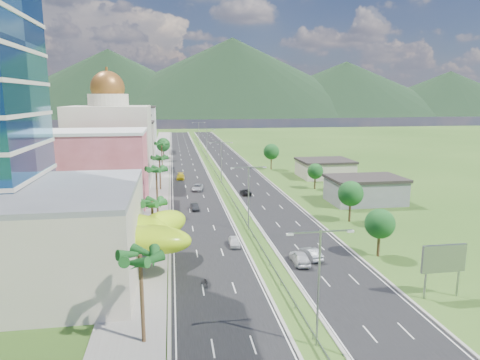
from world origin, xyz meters
name	(u,v)px	position (x,y,z in m)	size (l,w,h in m)	color
ground	(260,250)	(0.00, 0.00, 0.00)	(500.00, 500.00, 0.00)	#2D5119
road_left	(187,162)	(-7.50, 90.00, 0.02)	(11.00, 260.00, 0.04)	black
road_right	(229,161)	(7.50, 90.00, 0.02)	(11.00, 260.00, 0.04)	black
sidewalk_left	(159,162)	(-17.00, 90.00, 0.06)	(7.00, 260.00, 0.12)	gray
median_guardrail	(213,168)	(0.00, 71.99, 0.62)	(0.10, 216.06, 0.76)	gray
streetlight_median_a	(319,276)	(0.00, -25.00, 6.75)	(6.04, 0.25, 11.00)	gray
streetlight_median_b	(249,191)	(0.00, 10.00, 6.75)	(6.04, 0.25, 11.00)	gray
streetlight_median_c	(221,158)	(0.00, 50.00, 6.75)	(6.04, 0.25, 11.00)	gray
streetlight_median_d	(207,141)	(0.00, 95.00, 6.75)	(6.04, 0.25, 11.00)	gray
streetlight_median_e	(199,131)	(0.00, 140.00, 6.75)	(6.04, 0.25, 11.00)	gray
mall_podium	(10,239)	(-32.00, -6.00, 5.50)	(30.00, 24.00, 11.00)	#BEB69C
lime_canopy	(115,233)	(-20.00, -4.00, 4.99)	(18.00, 15.00, 7.40)	#A4D414
pink_shophouse	(97,170)	(-28.00, 32.00, 7.50)	(20.00, 15.00, 15.00)	#BA4C54
domed_building	(111,140)	(-28.00, 55.00, 11.35)	(20.00, 20.00, 28.70)	beige
midrise_grey	(125,143)	(-27.00, 80.00, 8.00)	(16.00, 15.00, 16.00)	slate
midrise_beige	(132,141)	(-27.00, 102.00, 6.50)	(16.00, 15.00, 13.00)	#BEB69C
midrise_white	(136,129)	(-27.00, 125.00, 9.00)	(16.00, 15.00, 18.00)	silver
billboard	(444,260)	(17.00, -18.00, 4.42)	(5.20, 0.35, 6.20)	gray
shed_near	(365,191)	(28.00, 25.00, 2.50)	(15.00, 10.00, 5.00)	slate
shed_far	(325,169)	(30.00, 55.00, 2.20)	(14.00, 12.00, 4.40)	#BEB69C
palm_tree_a	(140,260)	(-15.50, -22.00, 8.02)	(3.60, 3.60, 9.10)	#47301C
palm_tree_b	(152,205)	(-15.50, 2.00, 7.06)	(3.60, 3.60, 8.10)	#47301C
palm_tree_c	(156,171)	(-15.50, 22.00, 8.50)	(3.60, 3.60, 9.60)	#47301C
palm_tree_d	(160,159)	(-15.50, 45.00, 7.54)	(3.60, 3.60, 8.60)	#47301C
palm_tree_e	(162,145)	(-15.50, 70.00, 8.31)	(3.60, 3.60, 9.40)	#47301C
leafy_tree_lfar	(163,145)	(-15.50, 95.00, 5.58)	(4.90, 4.90, 8.05)	#47301C
leafy_tree_ra	(380,224)	(16.00, -5.00, 4.78)	(4.20, 4.20, 6.90)	#47301C
leafy_tree_rb	(351,194)	(19.00, 12.00, 5.18)	(4.55, 4.55, 7.47)	#47301C
leafy_tree_rc	(315,171)	(22.00, 40.00, 4.37)	(3.85, 3.85, 6.33)	#47301C
leafy_tree_rd	(271,152)	(18.00, 70.00, 5.58)	(4.90, 4.90, 8.05)	#47301C
mountain_ridge	(233,116)	(60.00, 450.00, 0.00)	(860.00, 140.00, 90.00)	black
car_white_near_left	(234,242)	(-3.53, 2.35, 0.71)	(1.58, 3.93, 1.34)	silver
car_dark_left	(195,207)	(-8.32, 24.47, 0.68)	(1.36, 3.90, 1.28)	black
car_silver_mid_left	(198,187)	(-6.63, 42.63, 0.78)	(2.45, 5.31, 1.47)	#A4A6AB
car_yellow_far_left	(181,176)	(-10.38, 57.92, 0.78)	(2.08, 5.12, 1.49)	gold
car_white_near_right	(300,257)	(4.22, -5.94, 0.90)	(2.02, 5.03, 1.71)	silver
car_silver_right	(311,253)	(6.24, -4.51, 0.80)	(1.61, 4.63, 1.52)	#94969A
car_dark_far_right	(246,192)	(4.09, 36.28, 0.69)	(2.14, 4.65, 1.29)	black
motorcycle	(206,280)	(-8.88, -10.81, 0.65)	(0.58, 1.91, 1.22)	black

